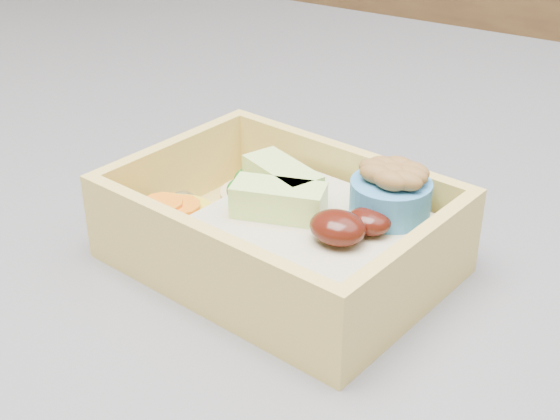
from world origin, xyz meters
The scene contains 1 object.
bento_box centered at (0.09, -0.24, 0.94)m, with size 0.21×0.16×0.07m.
Camera 1 is at (0.30, -0.58, 1.18)m, focal length 50.00 mm.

